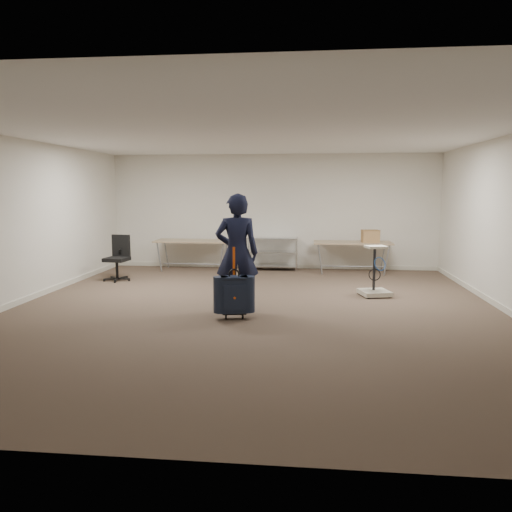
# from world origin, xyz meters

# --- Properties ---
(ground) EXTENTS (9.00, 9.00, 0.00)m
(ground) POSITION_xyz_m (0.00, 0.00, 0.00)
(ground) COLOR #48372C
(ground) RESTS_ON ground
(room_shell) EXTENTS (8.00, 9.00, 9.00)m
(room_shell) POSITION_xyz_m (0.00, 1.38, 0.05)
(room_shell) COLOR silver
(room_shell) RESTS_ON ground
(folding_table_left) EXTENTS (1.80, 0.75, 0.73)m
(folding_table_left) POSITION_xyz_m (-1.90, 3.95, 0.68)
(folding_table_left) COLOR #95775B
(folding_table_left) RESTS_ON ground
(folding_table_right) EXTENTS (1.80, 0.75, 0.73)m
(folding_table_right) POSITION_xyz_m (1.90, 3.95, 0.68)
(folding_table_right) COLOR #95775B
(folding_table_right) RESTS_ON ground
(wire_shelf) EXTENTS (1.22, 0.47, 0.80)m
(wire_shelf) POSITION_xyz_m (0.00, 4.20, 0.44)
(wire_shelf) COLOR silver
(wire_shelf) RESTS_ON ground
(person) EXTENTS (0.74, 0.53, 1.88)m
(person) POSITION_xyz_m (-0.25, -0.02, 0.94)
(person) COLOR black
(person) RESTS_ON ground
(suitcase) EXTENTS (0.44, 0.31, 1.09)m
(suitcase) POSITION_xyz_m (-0.23, -0.52, 0.37)
(suitcase) COLOR black
(suitcase) RESTS_ON ground
(office_chair) EXTENTS (0.59, 0.59, 0.97)m
(office_chair) POSITION_xyz_m (-3.20, 2.44, 0.29)
(office_chair) COLOR black
(office_chair) RESTS_ON ground
(equipment_cart) EXTENTS (0.62, 0.62, 0.93)m
(equipment_cart) POSITION_xyz_m (2.10, 1.38, 0.24)
(equipment_cart) COLOR silver
(equipment_cart) RESTS_ON ground
(cardboard_box) EXTENTS (0.41, 0.33, 0.29)m
(cardboard_box) POSITION_xyz_m (2.30, 3.90, 0.87)
(cardboard_box) COLOR olive
(cardboard_box) RESTS_ON folding_table_right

